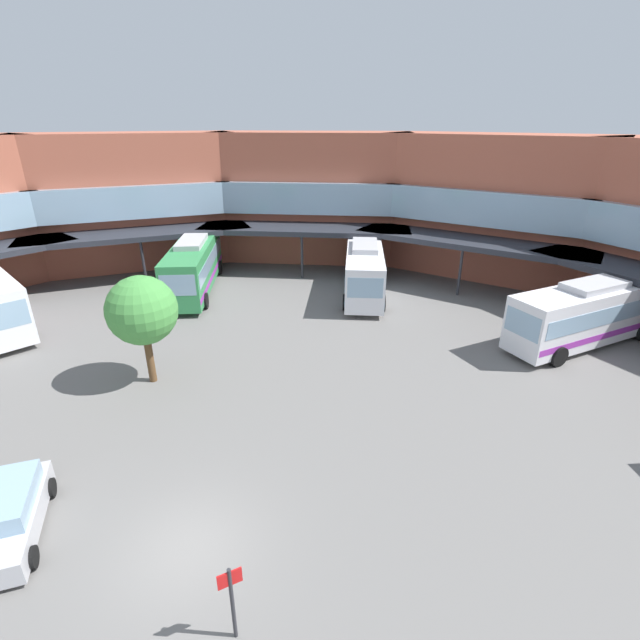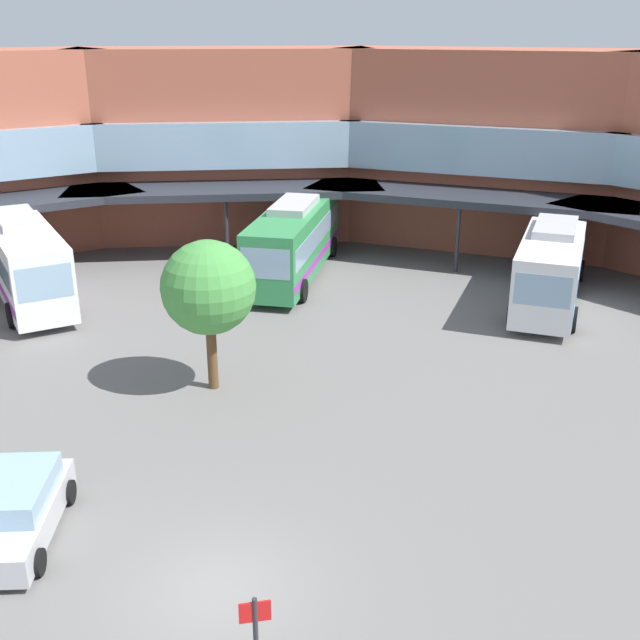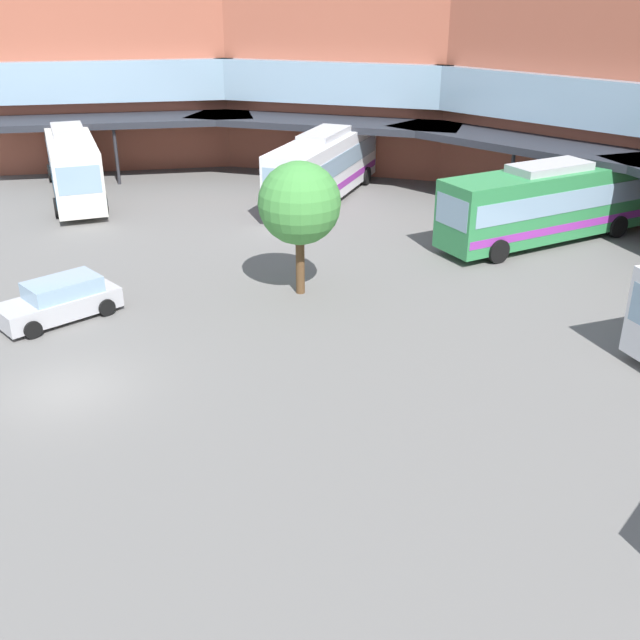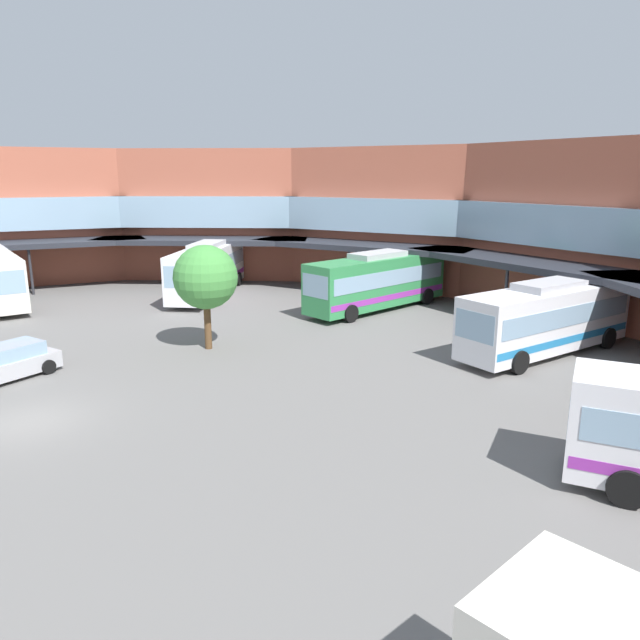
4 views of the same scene
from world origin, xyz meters
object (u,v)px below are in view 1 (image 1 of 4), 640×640
Objects in this scene: bus_0 at (588,313)px; parked_car at (7,516)px; bus_2 at (194,265)px; plaza_tree at (142,311)px; stop_sign_post at (232,596)px; bus_5 at (364,268)px.

bus_0 is 28.09m from parked_car.
bus_2 is at bearing 160.73° from parked_car.
plaza_tree is 2.27× the size of stop_sign_post.
plaza_tree is at bearing 122.09° from stop_sign_post.
bus_5 is 1.97× the size of plaza_tree.
parked_car is (-10.64, -23.06, -1.14)m from bus_5.
parked_car is at bearing 2.45° from bus_0.
bus_5 reaches higher than stop_sign_post.
bus_0 reaches higher than bus_5.
plaza_tree is (-22.77, -6.41, 1.86)m from bus_0.
plaza_tree reaches higher than stop_sign_post.
bus_5 is at bearing 53.50° from plaza_tree.
bus_0 is at bearing 58.51° from bus_5.
stop_sign_post is at bearing -57.91° from plaza_tree.
bus_5 is 4.49× the size of stop_sign_post.
bus_2 is at bearing 100.31° from plaza_tree.
bus_5 is 17.20m from plaza_tree.
parked_car is 2.00× the size of stop_sign_post.
bus_2 reaches higher than bus_0.
stop_sign_post is (-2.84, -25.44, -0.42)m from bus_5.
bus_2 is 12.56m from bus_5.
bus_2 is 13.36m from plaza_tree.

